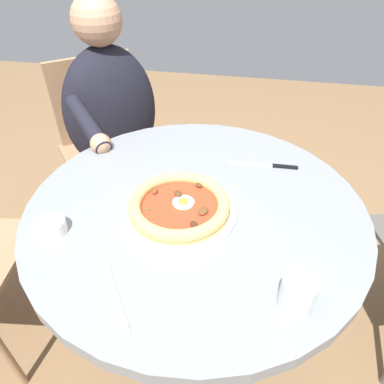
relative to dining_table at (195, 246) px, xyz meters
name	(u,v)px	position (x,y,z in m)	size (l,w,h in m)	color
ground_plane	(194,344)	(0.00, 0.00, -0.59)	(6.00, 6.00, 0.02)	brown
dining_table	(195,246)	(0.00, 0.00, 0.00)	(0.91, 0.91, 0.75)	gray
pizza_on_plate	(179,206)	(-0.04, 0.04, 0.19)	(0.30, 0.30, 0.04)	white
water_glass	(297,295)	(-0.27, -0.25, 0.20)	(0.07, 0.07, 0.08)	silver
steak_knife	(273,166)	(0.22, -0.20, 0.17)	(0.02, 0.22, 0.01)	silver
ramekin_capers	(50,226)	(-0.17, 0.33, 0.19)	(0.08, 0.08, 0.03)	white
fork_utensil	(117,298)	(-0.32, 0.10, 0.17)	(0.16, 0.11, 0.00)	#BCBCC1
diner_person	(118,153)	(0.53, 0.45, -0.06)	(0.58, 0.44, 1.16)	#282833
cafe_chair_diner	(107,136)	(0.65, 0.55, -0.04)	(0.60, 0.60, 0.88)	#957050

